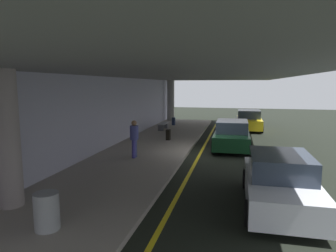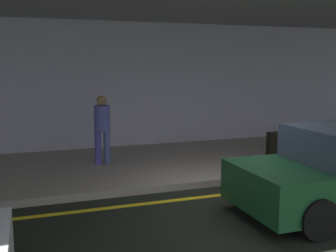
% 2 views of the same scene
% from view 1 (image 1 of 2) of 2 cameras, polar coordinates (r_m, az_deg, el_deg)
% --- Properties ---
extents(ground_plane, '(60.00, 60.00, 0.00)m').
position_cam_1_polar(ground_plane, '(15.03, 7.95, -5.25)').
color(ground_plane, black).
extents(sidewalk, '(26.00, 4.20, 0.15)m').
position_cam_1_polar(sidewalk, '(15.58, -3.51, -4.44)').
color(sidewalk, gray).
rests_on(sidewalk, ground).
extents(lane_stripe_yellow, '(26.00, 0.14, 0.01)m').
position_cam_1_polar(lane_stripe_yellow, '(15.08, 6.20, -5.17)').
color(lane_stripe_yellow, yellow).
rests_on(lane_stripe_yellow, ground).
extents(support_column_left_mid, '(0.64, 0.64, 3.65)m').
position_cam_1_polar(support_column_left_mid, '(8.94, -28.33, -2.23)').
color(support_column_left_mid, gray).
rests_on(support_column_left_mid, sidewalk).
extents(support_column_center, '(0.64, 0.64, 3.65)m').
position_cam_1_polar(support_column_center, '(27.27, 0.51, 4.90)').
color(support_column_center, gray).
rests_on(support_column_center, sidewalk).
extents(ceiling_overhang, '(28.00, 13.20, 0.30)m').
position_cam_1_polar(ceiling_overhang, '(15.10, -1.79, 9.98)').
color(ceiling_overhang, gray).
rests_on(ceiling_overhang, support_column_far_left).
extents(terminal_back_wall, '(26.00, 0.30, 3.80)m').
position_cam_1_polar(terminal_back_wall, '(16.08, -11.28, 2.39)').
color(terminal_back_wall, '#ABA9BF').
rests_on(terminal_back_wall, ground).
extents(car_dark_green, '(4.10, 1.92, 1.50)m').
position_cam_1_polar(car_dark_green, '(16.31, 12.07, -1.77)').
color(car_dark_green, '#143E21').
rests_on(car_dark_green, ground).
extents(car_yellow_taxi, '(4.10, 1.92, 1.50)m').
position_cam_1_polar(car_yellow_taxi, '(23.39, 15.13, 1.02)').
color(car_yellow_taxi, yellow).
rests_on(car_yellow_taxi, ground).
extents(car_white, '(4.10, 1.92, 1.50)m').
position_cam_1_polar(car_white, '(9.00, 20.50, -10.00)').
color(car_white, white).
rests_on(car_white, ground).
extents(traveler_with_luggage, '(0.38, 0.38, 1.68)m').
position_cam_1_polar(traveler_with_luggage, '(13.42, -6.45, -1.97)').
color(traveler_with_luggage, '#403C97').
rests_on(traveler_with_luggage, sidewalk).
extents(suitcase_upright_primary, '(0.36, 0.22, 0.90)m').
position_cam_1_polar(suitcase_upright_primary, '(17.69, 0.05, -1.67)').
color(suitcase_upright_primary, black).
rests_on(suitcase_upright_primary, sidewalk).
extents(suitcase_upright_secondary, '(0.36, 0.22, 0.90)m').
position_cam_1_polar(suitcase_upright_secondary, '(24.19, 1.06, 0.92)').
color(suitcase_upright_secondary, '#162343').
rests_on(suitcase_upright_secondary, sidewalk).
extents(bench_metal, '(1.60, 0.50, 0.48)m').
position_cam_1_polar(bench_metal, '(21.71, -0.95, 0.22)').
color(bench_metal, slate).
rests_on(bench_metal, sidewalk).
extents(trash_bin_steel, '(0.56, 0.56, 0.85)m').
position_cam_1_polar(trash_bin_steel, '(7.51, -22.12, -14.82)').
color(trash_bin_steel, gray).
rests_on(trash_bin_steel, sidewalk).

